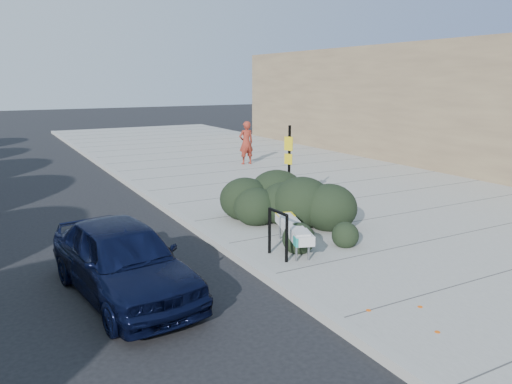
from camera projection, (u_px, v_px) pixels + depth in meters
ground at (270, 282)px, 9.23m from camera, size 120.00×120.00×0.00m
sidewalk_near at (341, 193)px, 16.12m from camera, size 11.20×50.00×0.15m
curb_near at (177, 215)px, 13.48m from camera, size 0.22×50.00×0.17m
bench at (293, 229)px, 10.50m from camera, size 0.97×1.90×0.57m
bike_rack at (278, 229)px, 9.97m from camera, size 0.09×0.68×0.98m
sign_post at (289, 162)px, 13.56m from camera, size 0.14×0.26×2.32m
hedge at (291, 196)px, 12.14m from camera, size 2.53×4.17×1.47m
sedan_navy at (123, 259)px, 8.54m from camera, size 2.07×4.09×1.34m
pedestrian at (246, 143)px, 21.04m from camera, size 0.66×0.43×1.81m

